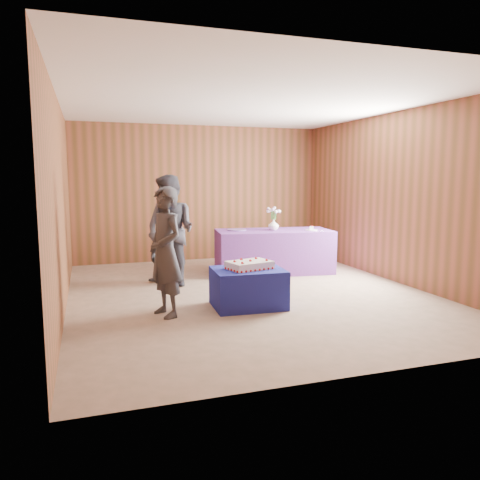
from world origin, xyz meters
name	(u,v)px	position (x,y,z in m)	size (l,w,h in m)	color
ground	(248,293)	(0.00, 0.00, 0.00)	(6.00, 6.00, 0.00)	gray
room_shell	(249,168)	(0.00, 0.00, 1.80)	(5.04, 6.04, 2.72)	brown
cake_table	(248,288)	(-0.24, -0.68, 0.25)	(0.90, 0.70, 0.50)	navy
serving_table	(274,251)	(0.92, 1.29, 0.38)	(2.00, 0.90, 0.75)	#6E3797
sheet_cake	(249,265)	(-0.22, -0.67, 0.55)	(0.65, 0.52, 0.13)	white
vase	(273,225)	(0.91, 1.29, 0.84)	(0.18, 0.18, 0.19)	white
flower_spray	(274,210)	(0.91, 1.29, 1.10)	(0.26, 0.26, 0.20)	#2C6729
platter	(237,230)	(0.29, 1.46, 0.76)	(0.34, 0.34, 0.02)	#6C4E9C
plate	(312,230)	(1.54, 1.07, 0.76)	(0.21, 0.21, 0.01)	white
cake_slice	(312,228)	(1.54, 1.07, 0.79)	(0.08, 0.08, 0.08)	white
knife	(319,231)	(1.60, 0.90, 0.75)	(0.26, 0.02, 0.00)	silver
guest_left	(166,252)	(-1.32, -0.74, 0.78)	(0.57, 0.38, 1.57)	#33353D
guest_right	(170,231)	(-0.98, 0.84, 0.86)	(0.83, 0.65, 1.72)	#34353F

